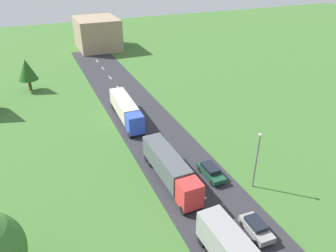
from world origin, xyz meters
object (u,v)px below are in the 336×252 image
Objects in this scene: truck_second at (170,168)px; truck_third at (126,109)px; tree_birch at (27,70)px; distant_building at (97,33)px; car_second at (256,228)px; car_third at (211,171)px; lamppost_second at (257,158)px.

truck_third is at bearing 90.32° from truck_second.
distant_building reaches higher than tree_birch.
distant_building is at bearing 82.92° from truck_third.
truck_second is 41.33m from tree_birch.
distant_building is at bearing 89.11° from car_second.
truck_second is 12.08m from car_second.
truck_third is 47.83m from distant_building.
truck_second is 65.81m from distant_building.
car_second is 0.88× the size of car_third.
car_second is at bearing -124.02° from lamppost_second.
car_third is at bearing 86.87° from car_second.
distant_building is (5.89, 47.42, 2.24)m from truck_third.
tree_birch is at bearing 115.97° from car_third.
lamppost_second reaches higher than tree_birch.
lamppost_second is at bearing 55.98° from car_second.
truck_third is 3.27× the size of car_second.
tree_birch is (-14.25, 38.73, 2.26)m from truck_second.
lamppost_second is 49.26m from tree_birch.
distant_building is at bearing 92.50° from lamppost_second.
car_third is at bearing -90.56° from distant_building.
tree_birch is at bearing 124.44° from truck_third.
car_second is at bearing -80.86° from truck_third.
lamppost_second is at bearing -28.31° from truck_second.
distant_building is at bearing 84.95° from truck_second.
lamppost_second is (8.96, -22.87, 2.10)m from truck_third.
tree_birch is at bearing -126.79° from distant_building.
tree_birch is (-18.84, 49.82, 3.54)m from car_second.
lamppost_second is (4.27, 6.32, 3.34)m from car_second.
lamppost_second reaches higher than truck_third.
truck_third is 2.87× the size of car_third.
car_second is at bearing -69.29° from tree_birch.
truck_second reaches higher than truck_third.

